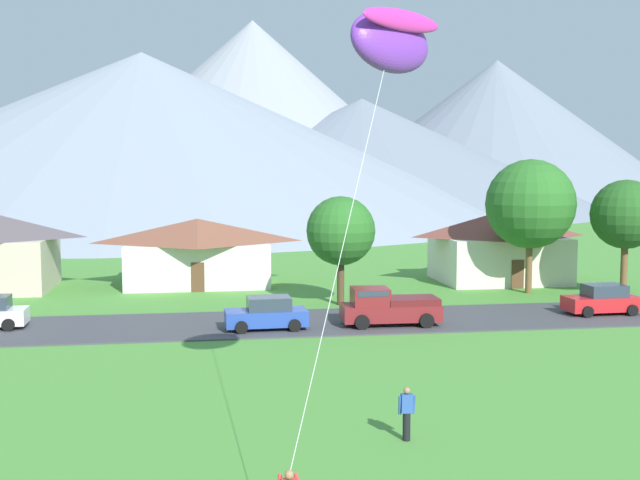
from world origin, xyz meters
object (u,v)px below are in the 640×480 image
house_leftmost (198,250)px  pickup_truck_maroon_west_side (388,307)px  house_right_center (499,245)px  tree_near_left (626,215)px  kite_flyer_with_kite (390,47)px  watcher_person (407,413)px  tree_left_of_center (341,231)px  parked_car_red_mid_east (602,300)px  parked_car_blue_west_end (267,314)px  tree_center (530,204)px

house_leftmost → pickup_truck_maroon_west_side: 19.52m
house_right_center → tree_near_left: size_ratio=1.25×
kite_flyer_with_kite → watcher_person: kite_flyer_with_kite is taller
tree_left_of_center → watcher_person: 24.42m
parked_car_red_mid_east → house_leftmost: bearing=145.9°
parked_car_blue_west_end → watcher_person: parked_car_blue_west_end is taller
tree_near_left → tree_left_of_center: tree_near_left is taller
tree_center → parked_car_red_mid_east: bearing=-83.7°
house_leftmost → kite_flyer_with_kite: bearing=-81.0°
watcher_person → house_right_center: bearing=64.2°
tree_near_left → pickup_truck_maroon_west_side: tree_near_left is taller
tree_near_left → pickup_truck_maroon_west_side: bearing=-158.3°
tree_left_of_center → watcher_person: (-2.25, -24.04, -3.65)m
house_leftmost → pickup_truck_maroon_west_side: (9.97, -16.73, -1.40)m
house_leftmost → watcher_person: (6.41, -33.91, -1.58)m
watcher_person → parked_car_red_mid_east: bearing=48.4°
pickup_truck_maroon_west_side → watcher_person: 17.55m
tree_center → house_right_center: bearing=89.4°
house_right_center → parked_car_blue_west_end: (-18.42, -15.08, -1.81)m
tree_left_of_center → pickup_truck_maroon_west_side: 7.80m
parked_car_blue_west_end → pickup_truck_maroon_west_side: pickup_truck_maroon_west_side is taller
house_leftmost → tree_left_of_center: (8.66, -9.87, 2.07)m
parked_car_blue_west_end → pickup_truck_maroon_west_side: (6.42, 0.12, 0.19)m
tree_near_left → tree_center: 5.98m
house_right_center → tree_center: (-0.06, -5.53, 3.29)m
kite_flyer_with_kite → tree_near_left: bearing=49.1°
parked_car_red_mid_east → tree_center: bearing=96.3°
house_right_center → tree_left_of_center: bearing=-148.7°
house_leftmost → house_right_center: (21.97, -1.77, 0.22)m
tree_center → pickup_truck_maroon_west_side: 15.99m
watcher_person → tree_near_left: bearing=49.1°
house_leftmost → kite_flyer_with_kite: (5.55, -34.93, 9.28)m
tree_left_of_center → pickup_truck_maroon_west_side: (1.31, -6.86, -3.47)m
tree_near_left → kite_flyer_with_kite: (-21.74, -25.10, 6.37)m
house_right_center → pickup_truck_maroon_west_side: house_right_center is taller
tree_center → pickup_truck_maroon_west_side: tree_center is taller
tree_left_of_center → parked_car_blue_west_end: 9.39m
tree_center → tree_near_left: bearing=-25.2°
house_leftmost → pickup_truck_maroon_west_side: house_leftmost is taller
house_leftmost → pickup_truck_maroon_west_side: bearing=-59.2°
house_right_center → tree_near_left: tree_near_left is taller
tree_center → kite_flyer_with_kite: 32.63m
house_right_center → tree_center: 6.43m
tree_left_of_center → parked_car_red_mid_east: 15.64m
house_leftmost → tree_near_left: 29.15m
house_right_center → parked_car_red_mid_east: bearing=-86.5°
tree_center → pickup_truck_maroon_west_side: (-11.94, -9.43, -4.91)m
kite_flyer_with_kite → house_leftmost: bearing=99.0°
house_right_center → tree_left_of_center: tree_left_of_center is taller
parked_car_blue_west_end → parked_car_red_mid_east: size_ratio=1.01×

